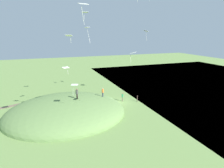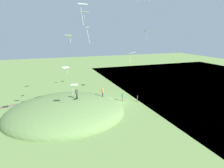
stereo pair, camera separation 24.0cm
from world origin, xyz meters
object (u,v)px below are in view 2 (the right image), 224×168
(kite_3, at_px, (82,5))
(mooring_post, at_px, (137,99))
(kite_4, at_px, (132,53))
(kite_9, at_px, (69,36))
(kite_0, at_px, (66,68))
(kite_2, at_px, (87,29))
(person_on_hilltop, at_px, (123,96))
(kite_7, at_px, (146,31))
(person_walking_path, at_px, (77,92))
(kite_5, at_px, (85,13))
(person_near_shore, at_px, (103,91))
(kite_8, at_px, (74,85))

(kite_3, bearing_deg, mooring_post, -137.88)
(kite_4, distance_m, kite_9, 9.42)
(kite_0, xyz_separation_m, kite_3, (-1.20, 8.80, 8.07))
(kite_2, bearing_deg, kite_9, -45.45)
(person_on_hilltop, relative_size, kite_2, 0.85)
(kite_3, bearing_deg, person_on_hilltop, -128.19)
(person_on_hilltop, relative_size, kite_9, 1.53)
(kite_3, height_order, kite_7, kite_3)
(kite_7, xyz_separation_m, kite_9, (16.23, 6.91, -0.69))
(person_on_hilltop, relative_size, kite_4, 1.28)
(person_walking_path, bearing_deg, kite_0, 115.62)
(person_walking_path, xyz_separation_m, kite_0, (1.77, 1.42, 4.63))
(kite_3, relative_size, kite_5, 1.56)
(person_near_shore, height_order, kite_4, kite_4)
(kite_9, height_order, mooring_post, kite_9)
(kite_7, xyz_separation_m, mooring_post, (2.33, 1.71, -13.37))
(kite_3, bearing_deg, kite_5, -103.38)
(kite_2, bearing_deg, person_on_hilltop, -135.91)
(kite_8, height_order, mooring_post, kite_8)
(kite_0, distance_m, kite_7, 18.25)
(person_on_hilltop, height_order, person_near_shore, person_near_shore)
(person_on_hilltop, distance_m, kite_2, 18.05)
(person_near_shore, xyz_separation_m, kite_4, (-0.77, 10.69, 8.11))
(kite_7, height_order, kite_8, kite_7)
(kite_7, relative_size, kite_9, 1.75)
(person_walking_path, xyz_separation_m, kite_5, (-2.76, -3.79, 13.36))
(person_walking_path, bearing_deg, mooring_post, -95.54)
(kite_2, relative_size, kite_4, 1.49)
(kite_8, bearing_deg, kite_4, 140.11)
(person_walking_path, xyz_separation_m, person_near_shore, (-5.10, -1.46, -0.74))
(person_on_hilltop, height_order, kite_0, kite_0)
(kite_2, bearing_deg, kite_5, -101.39)
(kite_7, bearing_deg, person_near_shore, 11.21)
(person_near_shore, relative_size, kite_3, 0.77)
(kite_0, distance_m, kite_2, 7.57)
(kite_5, bearing_deg, person_walking_path, 53.90)
(person_on_hilltop, relative_size, kite_0, 1.40)
(kite_3, relative_size, kite_7, 1.07)
(person_near_shore, height_order, kite_7, kite_7)
(person_walking_path, distance_m, kite_7, 18.39)
(mooring_post, bearing_deg, kite_7, -143.70)
(kite_4, height_order, kite_5, kite_5)
(person_on_hilltop, relative_size, kite_8, 1.02)
(kite_3, distance_m, kite_4, 8.43)
(person_walking_path, bearing_deg, person_near_shore, -87.26)
(kite_0, height_order, kite_4, kite_4)
(person_on_hilltop, relative_size, kite_7, 0.88)
(person_near_shore, height_order, kite_0, kite_0)
(person_on_hilltop, bearing_deg, kite_3, -3.56)
(person_on_hilltop, xyz_separation_m, mooring_post, (-2.75, 1.34, -0.52))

